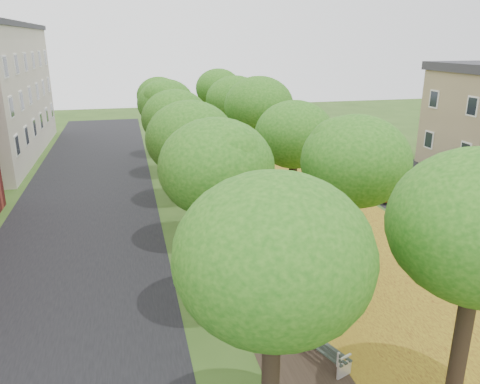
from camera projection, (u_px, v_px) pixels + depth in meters
street_asphalt at (81, 230)px, 23.51m from camera, size 8.00×70.00×0.01m
footpath at (226, 217)px, 25.19m from camera, size 3.20×70.00×0.01m
leaf_verge at (313, 209)px, 26.31m from camera, size 7.50×70.00×0.01m
parking_lot at (434, 193)px, 29.15m from camera, size 9.00×16.00×0.01m
tree_row_west at (182, 126)px, 23.14m from camera, size 3.88×33.88×6.73m
tree_row_east at (275, 122)px, 24.22m from camera, size 3.88×33.88×6.73m
bench at (322, 348)px, 13.74m from camera, size 1.16×1.93×0.88m
car_red at (408, 191)px, 27.61m from camera, size 3.72×1.35×1.22m
car_grey at (432, 192)px, 27.28m from camera, size 4.55×2.71×1.23m
car_white at (399, 180)px, 29.58m from camera, size 5.13×3.36×1.31m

